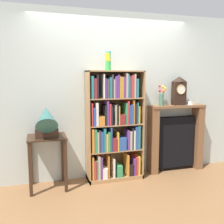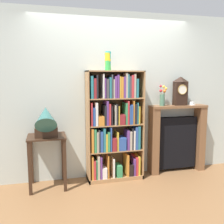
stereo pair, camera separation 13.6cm
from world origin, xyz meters
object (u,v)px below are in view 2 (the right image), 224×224
at_px(flower_vase, 163,97).
at_px(side_table_left, 47,150).
at_px(gramophone, 46,121).
at_px(mantel_clock, 180,91).
at_px(teacup_with_saucer, 191,103).
at_px(bookshelf, 114,128).
at_px(fireplace_mantel, 177,139).
at_px(cup_stack, 108,61).

bearing_deg(flower_vase, side_table_left, -176.48).
height_order(gramophone, mantel_clock, mantel_clock).
bearing_deg(gramophone, flower_vase, 6.20).
height_order(side_table_left, teacup_with_saucer, teacup_with_saucer).
relative_size(bookshelf, fireplace_mantel, 1.49).
xyz_separation_m(side_table_left, teacup_with_saucer, (2.37, 0.11, 0.60)).
height_order(cup_stack, gramophone, cup_stack).
relative_size(side_table_left, gramophone, 1.47).
xyz_separation_m(cup_stack, side_table_left, (-0.91, -0.05, -1.27)).
relative_size(mantel_clock, teacup_with_saucer, 3.52).
bearing_deg(mantel_clock, gramophone, -174.77).
xyz_separation_m(mantel_clock, flower_vase, (-0.31, 0.00, -0.09)).
bearing_deg(cup_stack, fireplace_mantel, 3.99).
height_order(cup_stack, flower_vase, cup_stack).
bearing_deg(bookshelf, cup_stack, -173.84).
height_order(bookshelf, gramophone, bookshelf).
bearing_deg(side_table_left, flower_vase, 3.52).
height_order(side_table_left, flower_vase, flower_vase).
distance_m(bookshelf, gramophone, 1.04).
bearing_deg(mantel_clock, bookshelf, -177.35).
relative_size(cup_stack, gramophone, 0.53).
distance_m(mantel_clock, teacup_with_saucer, 0.30).
bearing_deg(mantel_clock, flower_vase, 179.51).
distance_m(mantel_clock, flower_vase, 0.32).
bearing_deg(cup_stack, bookshelf, 6.16).
distance_m(fireplace_mantel, flower_vase, 0.78).
height_order(gramophone, flower_vase, flower_vase).
xyz_separation_m(cup_stack, flower_vase, (0.93, 0.07, -0.55)).
xyz_separation_m(cup_stack, teacup_with_saucer, (1.45, 0.07, -0.67)).
distance_m(cup_stack, teacup_with_saucer, 1.60).
bearing_deg(gramophone, bookshelf, 8.09).
distance_m(flower_vase, teacup_with_saucer, 0.54).
relative_size(flower_vase, teacup_with_saucer, 2.52).
relative_size(gramophone, fireplace_mantel, 0.46).
bearing_deg(mantel_clock, fireplace_mantel, 140.28).
bearing_deg(side_table_left, fireplace_mantel, 3.53).
bearing_deg(gramophone, fireplace_mantel, 5.85).
xyz_separation_m(side_table_left, mantel_clock, (2.15, 0.11, 0.81)).
height_order(fireplace_mantel, mantel_clock, mantel_clock).
xyz_separation_m(gramophone, teacup_with_saucer, (2.37, 0.20, 0.16)).
height_order(bookshelf, fireplace_mantel, bookshelf).
bearing_deg(flower_vase, bookshelf, -176.15).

